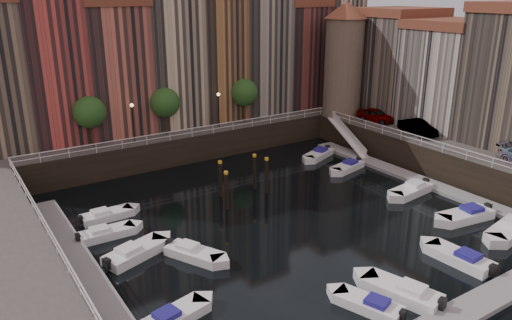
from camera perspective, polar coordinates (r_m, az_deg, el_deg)
ground at (r=42.41m, az=2.53°, el=-6.35°), size 200.00×200.00×0.00m
quay_far at (r=63.53m, az=-11.24°, el=3.43°), size 80.00×20.00×3.00m
quay_right at (r=60.58m, az=25.84°, el=1.10°), size 20.00×36.00×3.00m
dock_left at (r=35.56m, az=-18.74°, el=-12.48°), size 2.00×28.00×0.35m
dock_right at (r=52.17m, az=17.84°, el=-2.11°), size 2.00×28.00×0.35m
dock_near at (r=32.03m, az=21.32°, el=-16.61°), size 30.00×2.00×0.35m
mountains at (r=143.46m, az=-24.03°, el=13.32°), size 145.00×100.00×18.00m
far_terrace at (r=60.76m, az=-7.95°, el=12.02°), size 48.70×10.30×17.50m
right_terrace at (r=60.73m, az=21.53°, el=9.57°), size 9.30×24.30×14.00m
corner_tower at (r=62.79m, az=9.99°, el=11.44°), size 5.20×5.20×13.80m
promenade_trees at (r=54.82m, az=-9.73°, el=6.55°), size 21.20×3.20×5.20m
street_lamps at (r=54.21m, az=-8.94°, el=5.70°), size 10.36×0.36×4.18m
railings at (r=44.75m, az=-1.04°, el=0.28°), size 36.08×34.04×0.52m
gangway at (r=59.29m, az=10.42°, el=2.79°), size 2.78×8.32×3.73m
mooring_pilings at (r=45.51m, az=-1.57°, el=-2.26°), size 5.30×3.02×3.78m
boat_left_1 at (r=30.29m, az=-9.41°, el=-17.29°), size 4.53×2.51×1.01m
boat_left_2 at (r=37.03m, az=-13.68°, el=-10.24°), size 5.18×3.31×1.17m
boat_left_3 at (r=40.41m, az=-16.81°, el=-8.02°), size 4.44×1.67×1.02m
boat_left_4 at (r=43.41m, az=-16.78°, el=-6.08°), size 4.47×1.77×1.02m
boat_right_0 at (r=43.79m, az=26.97°, el=-7.12°), size 5.38×2.73×1.21m
boat_right_1 at (r=45.00m, az=22.91°, el=-5.83°), size 5.27×2.56×1.18m
boat_right_2 at (r=48.70m, az=17.35°, el=-3.30°), size 5.13×2.37×1.16m
boat_right_3 at (r=53.51m, az=10.44°, el=-0.76°), size 4.59×2.55×1.03m
boat_right_4 at (r=56.95m, az=7.17°, el=0.64°), size 4.70×3.18×1.06m
boat_near_1 at (r=31.60m, az=12.86°, el=-15.84°), size 2.84×4.43×1.00m
boat_near_2 at (r=33.11m, az=16.44°, el=-14.27°), size 3.15×5.32×1.19m
boat_near_3 at (r=38.12m, az=22.35°, el=-10.34°), size 2.07×4.98×1.13m
car_a at (r=61.35m, az=13.53°, el=4.93°), size 2.70×4.88×1.57m
car_b at (r=56.95m, az=18.00°, el=3.46°), size 2.44×5.04×1.59m
boat_extra_195 at (r=36.30m, az=-7.19°, el=-10.51°), size 3.42×4.58×1.05m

